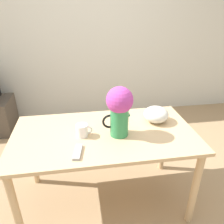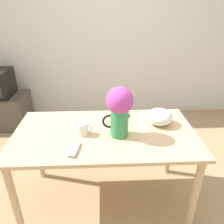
# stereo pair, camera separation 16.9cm
# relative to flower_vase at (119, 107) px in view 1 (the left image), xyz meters

# --- Properties ---
(ground_plane) EXTENTS (12.00, 12.00, 0.00)m
(ground_plane) POSITION_rel_flower_vase_xyz_m (-0.05, 0.10, -1.01)
(ground_plane) COLOR #9E7F5B
(wall_back) EXTENTS (8.00, 0.05, 2.60)m
(wall_back) POSITION_rel_flower_vase_xyz_m (-0.05, 2.00, 0.29)
(wall_back) COLOR silver
(wall_back) RESTS_ON ground_plane
(table) EXTENTS (1.52, 0.81, 0.77)m
(table) POSITION_rel_flower_vase_xyz_m (-0.12, 0.05, -0.35)
(table) COLOR tan
(table) RESTS_ON ground_plane
(flower_vase) EXTENTS (0.24, 0.21, 0.41)m
(flower_vase) POSITION_rel_flower_vase_xyz_m (0.00, 0.00, 0.00)
(flower_vase) COLOR #2D844C
(flower_vase) RESTS_ON table
(coffee_mug) EXTENTS (0.13, 0.10, 0.10)m
(coffee_mug) POSITION_rel_flower_vase_xyz_m (-0.30, 0.03, -0.19)
(coffee_mug) COLOR white
(coffee_mug) RESTS_ON table
(white_bowl) EXTENTS (0.22, 0.22, 0.14)m
(white_bowl) POSITION_rel_flower_vase_xyz_m (0.37, 0.17, -0.17)
(white_bowl) COLOR silver
(white_bowl) RESTS_ON table
(remote_control) EXTENTS (0.08, 0.18, 0.02)m
(remote_control) POSITION_rel_flower_vase_xyz_m (-0.34, -0.20, -0.24)
(remote_control) COLOR #999999
(remote_control) RESTS_ON table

